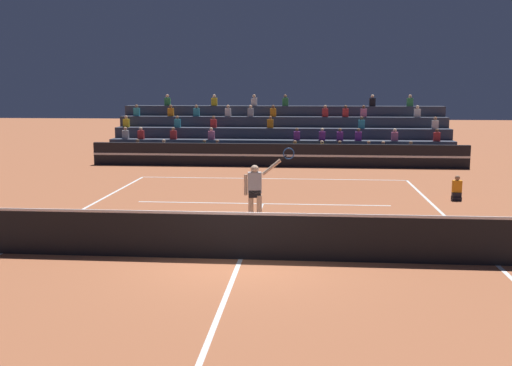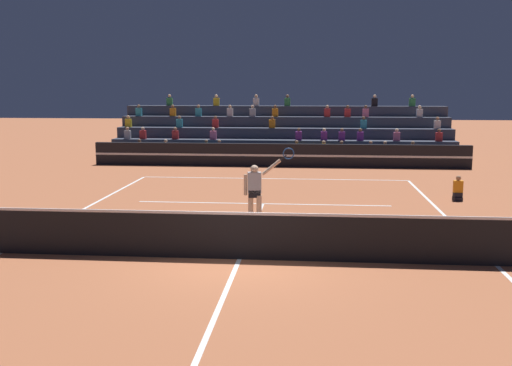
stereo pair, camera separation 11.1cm
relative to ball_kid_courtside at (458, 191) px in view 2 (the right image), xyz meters
The scene contains 8 objects.
ground_plane 9.99m from the ball_kid_courtside, 130.28° to the right, with size 120.00×120.00×0.00m, color #AD603D.
court_lines 9.99m from the ball_kid_courtside, 130.28° to the right, with size 11.10×23.90×0.01m.
tennis_net 9.98m from the ball_kid_courtside, 130.28° to the right, with size 12.00×0.10×1.10m.
sponsor_banner_wall 10.44m from the ball_kid_courtside, 128.17° to the left, with size 18.00×0.26×1.10m.
bleacher_stand 13.65m from the ball_kid_courtside, 118.27° to the left, with size 17.65×4.75×3.38m.
ball_kid_courtside is the anchor object (origin of this frame).
tennis_player 7.89m from the ball_kid_courtside, 144.17° to the right, with size 1.40×0.32×2.23m.
tennis_ball 9.90m from the ball_kid_courtside, 144.36° to the right, with size 0.07×0.07×0.07m, color #C6DB33.
Camera 2 is at (1.54, -12.65, 3.73)m, focal length 42.00 mm.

